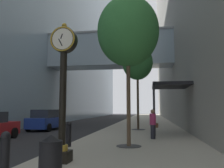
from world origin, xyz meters
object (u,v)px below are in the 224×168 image
object	(u,v)px
bollard_third	(69,133)
trash_bin	(51,158)
street_clock	(63,84)
car_blue_near	(46,120)
bollard_nearest	(5,153)
street_tree_near	(128,32)
pedestrian_walking	(153,123)
street_tree_mid_near	(137,63)

from	to	relation	value
bollard_third	trash_bin	world-z (taller)	bollard_third
street_clock	bollard_third	size ratio (longest dim) A/B	4.08
bollard_third	car_blue_near	distance (m)	10.14
bollard_nearest	street_tree_near	distance (m)	7.33
trash_bin	pedestrian_walking	xyz separation A→B (m)	(2.38, 8.11, 0.30)
street_tree_mid_near	pedestrian_walking	bearing A→B (deg)	-78.93
street_clock	bollard_nearest	world-z (taller)	street_clock
bollard_third	car_blue_near	size ratio (longest dim) A/B	0.26
pedestrian_walking	car_blue_near	distance (m)	10.36
bollard_third	pedestrian_walking	world-z (taller)	pedestrian_walking
street_clock	trash_bin	bearing A→B (deg)	-75.72
street_tree_near	pedestrian_walking	size ratio (longest dim) A/B	4.24
street_clock	street_tree_near	world-z (taller)	street_tree_near
bollard_third	trash_bin	size ratio (longest dim) A/B	1.03
street_tree_near	trash_bin	distance (m)	7.19
bollard_nearest	street_tree_mid_near	xyz separation A→B (m)	(2.59, 13.42, 4.79)
car_blue_near	street_clock	bearing A→B (deg)	-63.23
bollard_nearest	street_tree_near	bearing A→B (deg)	62.93
street_tree_near	car_blue_near	world-z (taller)	street_tree_near
pedestrian_walking	bollard_nearest	bearing A→B (deg)	-115.15
bollard_nearest	pedestrian_walking	distance (m)	8.67
street_clock	bollard_third	world-z (taller)	street_clock
trash_bin	street_tree_mid_near	bearing A→B (deg)	84.62
bollard_third	trash_bin	xyz separation A→B (m)	(1.30, -4.85, -0.03)
trash_bin	car_blue_near	world-z (taller)	car_blue_near
bollard_third	pedestrian_walking	distance (m)	4.93
street_tree_near	trash_bin	bearing A→B (deg)	-103.57
bollard_third	car_blue_near	bearing A→B (deg)	120.11
street_tree_mid_near	street_tree_near	bearing A→B (deg)	-90.00
trash_bin	car_blue_near	distance (m)	15.05
street_tree_near	car_blue_near	bearing A→B (deg)	132.82
bollard_nearest	car_blue_near	bearing A→B (deg)	110.85
bollard_third	street_tree_near	distance (m)	5.31
bollard_nearest	street_tree_near	world-z (taller)	street_tree_near
bollard_third	street_tree_near	size ratio (longest dim) A/B	0.16
bollard_nearest	bollard_third	world-z (taller)	same
bollard_third	street_tree_mid_near	world-z (taller)	street_tree_mid_near
street_tree_near	pedestrian_walking	bearing A→B (deg)	68.53
street_tree_mid_near	trash_bin	size ratio (longest dim) A/B	6.49
street_clock	trash_bin	distance (m)	2.76
street_clock	bollard_third	distance (m)	3.55
bollard_third	pedestrian_walking	xyz separation A→B (m)	(3.68, 3.26, 0.27)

